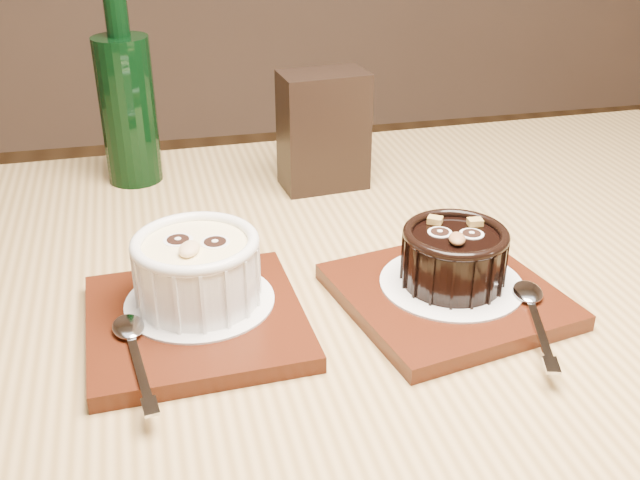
% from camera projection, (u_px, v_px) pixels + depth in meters
% --- Properties ---
extents(table, '(1.22, 0.83, 0.75)m').
position_uv_depth(table, '(341.00, 360.00, 0.75)').
color(table, '#9F7C45').
rests_on(table, ground).
extents(tray_left, '(0.19, 0.19, 0.01)m').
position_uv_depth(tray_left, '(196.00, 321.00, 0.64)').
color(tray_left, '#461A0B').
rests_on(tray_left, table).
extents(doily_left, '(0.13, 0.13, 0.00)m').
position_uv_depth(doily_left, '(200.00, 301.00, 0.65)').
color(doily_left, white).
rests_on(doily_left, tray_left).
extents(ramekin_white, '(0.11, 0.11, 0.06)m').
position_uv_depth(ramekin_white, '(197.00, 267.00, 0.64)').
color(ramekin_white, white).
rests_on(ramekin_white, doily_left).
extents(spoon_left, '(0.05, 0.14, 0.01)m').
position_uv_depth(spoon_left, '(135.00, 350.00, 0.58)').
color(spoon_left, silver).
rests_on(spoon_left, tray_left).
extents(tray_right, '(0.21, 0.21, 0.01)m').
position_uv_depth(tray_right, '(447.00, 296.00, 0.68)').
color(tray_right, '#461A0B').
rests_on(tray_right, table).
extents(doily_right, '(0.13, 0.13, 0.00)m').
position_uv_depth(doily_right, '(451.00, 283.00, 0.68)').
color(doily_right, white).
rests_on(doily_right, tray_right).
extents(ramekin_dark, '(0.09, 0.09, 0.06)m').
position_uv_depth(ramekin_dark, '(454.00, 254.00, 0.66)').
color(ramekin_dark, black).
rests_on(ramekin_dark, doily_right).
extents(spoon_right, '(0.06, 0.14, 0.01)m').
position_uv_depth(spoon_right, '(535.00, 313.00, 0.63)').
color(spoon_right, silver).
rests_on(spoon_right, tray_right).
extents(condiment_stand, '(0.11, 0.07, 0.14)m').
position_uv_depth(condiment_stand, '(323.00, 131.00, 0.88)').
color(condiment_stand, black).
rests_on(condiment_stand, table).
extents(green_bottle, '(0.07, 0.07, 0.25)m').
position_uv_depth(green_bottle, '(127.00, 105.00, 0.89)').
color(green_bottle, black).
rests_on(green_bottle, table).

